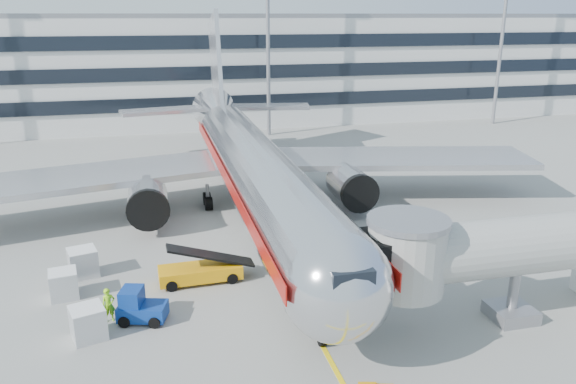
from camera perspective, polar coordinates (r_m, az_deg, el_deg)
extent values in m
plane|color=gray|center=(35.29, -0.43, -8.40)|extent=(180.00, 180.00, 0.00)
cube|color=yellow|center=(44.30, -3.44, -2.87)|extent=(0.25, 70.00, 0.01)
cylinder|color=silver|center=(41.12, -3.04, 1.66)|extent=(5.00, 36.00, 5.00)
sphere|color=silver|center=(24.82, 5.01, -9.48)|extent=(5.00, 5.00, 5.00)
cone|color=silver|center=(63.20, -7.06, 7.74)|extent=(5.00, 10.00, 5.00)
cube|color=black|center=(23.06, 6.29, -8.62)|extent=(1.80, 1.20, 0.90)
cube|color=#B7B7BC|center=(50.28, 10.47, 3.40)|extent=(24.95, 12.07, 0.50)
cube|color=#B7B7BC|center=(46.32, -20.37, 1.36)|extent=(24.95, 12.07, 0.50)
cylinder|color=#99999E|center=(45.62, 6.43, 0.57)|extent=(3.00, 4.20, 3.00)
cylinder|color=#99999E|center=(42.96, -14.04, -0.94)|extent=(3.00, 4.20, 3.00)
cylinder|color=black|center=(43.84, 7.32, -0.18)|extent=(3.10, 0.50, 3.10)
cylinder|color=black|center=(41.07, -14.02, -1.81)|extent=(3.10, 0.50, 3.10)
cube|color=#B7B7BC|center=(63.10, -7.27, 11.75)|extent=(0.45, 9.39, 13.72)
cube|color=#B7B7BC|center=(64.95, -2.32, 8.66)|extent=(10.41, 4.94, 0.35)
cube|color=#B7B7BC|center=(63.69, -12.15, 8.10)|extent=(10.41, 4.94, 0.35)
cylinder|color=gray|center=(28.09, 3.49, -13.69)|extent=(0.24, 0.24, 1.80)
cylinder|color=black|center=(28.32, 3.47, -14.47)|extent=(0.35, 0.90, 0.90)
cylinder|color=gray|center=(48.30, -0.61, 0.16)|extent=(0.30, 0.30, 2.00)
cylinder|color=gray|center=(47.32, -8.17, -0.40)|extent=(0.30, 0.30, 2.00)
cube|color=#9E100B|center=(41.57, 0.37, 2.29)|extent=(0.06, 38.00, 0.90)
cube|color=#9E100B|center=(40.67, -6.53, 1.83)|extent=(0.06, 38.00, 0.90)
cylinder|color=#A8A8A3|center=(31.12, 22.48, -5.05)|extent=(13.00, 3.00, 3.00)
cylinder|color=#A8A8A3|center=(27.98, 11.91, -6.56)|extent=(3.80, 3.80, 3.40)
cylinder|color=gray|center=(27.27, 12.16, -2.91)|extent=(4.00, 4.00, 0.30)
cube|color=black|center=(27.47, 9.44, -6.88)|extent=(1.40, 2.60, 2.60)
cylinder|color=gray|center=(32.15, 21.94, -9.34)|extent=(0.56, 0.56, 3.20)
cube|color=gray|center=(32.71, 21.69, -11.30)|extent=(2.20, 2.20, 0.70)
cylinder|color=black|center=(32.23, 20.35, -11.59)|extent=(0.35, 0.70, 0.70)
cylinder|color=black|center=(33.21, 22.98, -11.01)|extent=(0.35, 0.70, 0.70)
cube|color=silver|center=(89.52, -9.32, 12.26)|extent=(150.00, 24.00, 15.00)
cube|color=black|center=(77.96, -8.41, 8.94)|extent=(150.00, 0.30, 1.80)
cube|color=black|center=(77.47, -8.55, 11.87)|extent=(150.00, 0.30, 1.80)
cube|color=black|center=(77.19, -8.69, 14.82)|extent=(150.00, 0.30, 1.80)
cube|color=gray|center=(89.16, -9.58, 17.25)|extent=(150.00, 24.00, 0.60)
cylinder|color=gray|center=(74.52, -2.05, 15.30)|extent=(0.50, 0.50, 25.00)
cylinder|color=gray|center=(88.05, 20.93, 14.55)|extent=(0.50, 0.50, 25.00)
cube|color=orange|center=(34.62, -8.89, -8.04)|extent=(5.00, 1.97, 0.79)
cube|color=black|center=(34.20, -8.97, -6.51)|extent=(5.22, 1.42, 1.72)
cylinder|color=black|center=(35.32, -11.95, -8.19)|extent=(0.68, 0.34, 0.67)
cylinder|color=black|center=(33.91, -11.74, -9.31)|extent=(0.68, 0.34, 0.67)
cylinder|color=black|center=(35.66, -6.16, -7.63)|extent=(0.68, 0.34, 0.67)
cylinder|color=black|center=(34.27, -5.69, -8.71)|extent=(0.68, 0.34, 0.67)
cube|color=navy|center=(31.12, -14.53, -11.63)|extent=(2.76, 2.05, 0.79)
cube|color=navy|center=(30.90, -15.60, -10.27)|extent=(1.39, 1.57, 0.97)
cube|color=black|center=(30.76, -15.65, -9.76)|extent=(1.25, 1.37, 0.09)
cylinder|color=black|center=(32.02, -15.54, -11.37)|extent=(0.67, 0.43, 0.62)
cylinder|color=black|center=(30.94, -16.29, -12.53)|extent=(0.67, 0.43, 0.62)
cylinder|color=black|center=(31.59, -12.75, -11.57)|extent=(0.67, 0.43, 0.62)
cylinder|color=black|center=(30.48, -13.40, -12.76)|extent=(0.67, 0.43, 0.62)
cube|color=silver|center=(30.33, -19.65, -12.45)|extent=(1.96, 1.96, 1.61)
cube|color=white|center=(29.94, -19.81, -11.07)|extent=(1.96, 1.96, 0.06)
cube|color=silver|center=(37.11, -20.10, -6.77)|extent=(1.99, 1.99, 1.68)
cube|color=white|center=(36.77, -20.24, -5.55)|extent=(1.99, 1.99, 0.06)
cube|color=silver|center=(34.82, -21.83, -8.72)|extent=(1.72, 1.72, 1.56)
cube|color=white|center=(34.50, -21.98, -7.53)|extent=(1.72, 1.72, 0.06)
imported|color=#99E618|center=(31.43, -17.76, -10.89)|extent=(0.77, 0.61, 1.85)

